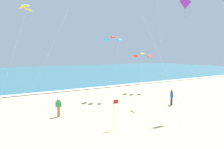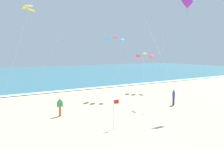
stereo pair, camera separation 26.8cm
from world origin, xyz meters
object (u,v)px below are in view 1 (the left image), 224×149
(kite_diamond_violet_low, at_px, (184,6))
(kite_arc_ivory_near, at_px, (26,8))
(bystander_blue_top, at_px, (172,97))
(lifeguard_flag, at_px, (114,111))
(bystander_green_top, at_px, (59,107))
(kite_arc_golden_mid, at_px, (142,55))
(kite_arc_scarlet_far, at_px, (113,39))

(kite_diamond_violet_low, bearing_deg, kite_arc_ivory_near, 128.14)
(bystander_blue_top, distance_m, lifeguard_flag, 9.26)
(bystander_green_top, bearing_deg, lifeguard_flag, -64.89)
(kite_diamond_violet_low, xyz_separation_m, lifeguard_flag, (-7.89, -0.76, -8.23))
(kite_arc_golden_mid, height_order, bystander_green_top, kite_arc_golden_mid)
(kite_diamond_violet_low, bearing_deg, bystander_green_top, 157.70)
(kite_arc_ivory_near, relative_size, kite_arc_golden_mid, 2.03)
(kite_arc_golden_mid, xyz_separation_m, bystander_green_top, (-13.79, -5.59, -4.20))
(kite_arc_ivory_near, height_order, lifeguard_flag, kite_arc_ivory_near)
(kite_arc_ivory_near, height_order, kite_arc_scarlet_far, kite_arc_ivory_near)
(kite_arc_ivory_near, distance_m, kite_diamond_violet_low, 17.27)
(kite_diamond_violet_low, xyz_separation_m, bystander_green_top, (-10.21, 4.19, -8.68))
(kite_arc_scarlet_far, xyz_separation_m, bystander_blue_top, (3.03, -6.44, -6.12))
(kite_arc_scarlet_far, distance_m, lifeguard_flag, 12.26)
(bystander_blue_top, bearing_deg, kite_diamond_violet_low, -115.48)
(kite_arc_scarlet_far, distance_m, kite_diamond_violet_low, 9.05)
(kite_arc_ivory_near, bearing_deg, kite_arc_golden_mid, -14.92)
(kite_arc_ivory_near, distance_m, kite_arc_scarlet_far, 10.61)
(kite_arc_golden_mid, xyz_separation_m, kite_arc_scarlet_far, (-5.67, -1.34, 1.92))
(kite_arc_golden_mid, relative_size, lifeguard_flag, 2.55)
(lifeguard_flag, bearing_deg, bystander_blue_top, 17.28)
(lifeguard_flag, bearing_deg, kite_arc_golden_mid, 42.56)
(bystander_blue_top, bearing_deg, bystander_green_top, 168.84)
(kite_arc_golden_mid, bearing_deg, kite_diamond_violet_low, -110.15)
(kite_diamond_violet_low, bearing_deg, lifeguard_flag, -174.48)
(kite_arc_ivory_near, distance_m, kite_arc_golden_mid, 15.72)
(bystander_green_top, bearing_deg, bystander_blue_top, -11.16)
(kite_arc_scarlet_far, relative_size, lifeguard_flag, 3.46)
(kite_arc_golden_mid, height_order, bystander_blue_top, kite_arc_golden_mid)
(bystander_blue_top, bearing_deg, lifeguard_flag, -162.72)
(kite_arc_golden_mid, distance_m, bystander_blue_top, 9.23)
(kite_arc_golden_mid, xyz_separation_m, kite_diamond_violet_low, (-3.58, -9.77, 4.48))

